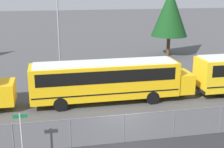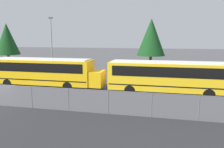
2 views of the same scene
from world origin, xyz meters
name	(u,v)px [view 2 (image 2 of 2)]	position (x,y,z in m)	size (l,w,h in m)	color
school_bus_2	(44,71)	(0.39, 6.54, 1.91)	(12.67, 2.47, 3.21)	yellow
school_bus_3	(171,75)	(13.68, 6.36, 1.91)	(12.67, 2.47, 3.21)	yellow
light_pole	(52,44)	(-2.95, 14.78, 4.55)	(0.60, 0.24, 8.32)	gray
tree_0	(7,39)	(-16.22, 22.23, 5.17)	(4.58, 4.58, 8.16)	#51381E
tree_2	(151,37)	(11.04, 21.25, 5.50)	(4.54, 4.54, 8.46)	#51381E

